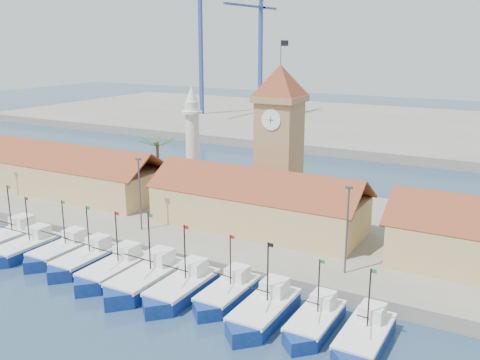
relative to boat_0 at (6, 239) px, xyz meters
The scene contains 22 objects.
ground 25.49m from the boat_0, ahead, with size 400.00×400.00×0.00m, color navy.
quay 33.08m from the boat_0, 40.03° to the left, with size 140.00×32.00×1.50m, color gray.
terminal 110.22m from the boat_0, 76.72° to the left, with size 240.00×80.00×2.00m, color gray.
boat_0 is the anchor object (origin of this frame).
boat_1 4.34m from the boat_0, 11.95° to the right, with size 3.48×9.54×7.22m.
boat_2 8.73m from the boat_0, ahead, with size 3.44×9.42×7.12m.
boat_3 12.90m from the boat_0, ahead, with size 3.48×9.53×7.21m.
boat_4 17.56m from the boat_0, ahead, with size 3.62×9.93×7.51m.
boat_5 21.98m from the boat_0, ahead, with size 3.93×10.76×8.14m.
boat_6 26.21m from the boat_0, ahead, with size 3.64×9.98×7.55m.
boat_7 30.54m from the boat_0, ahead, with size 3.32×9.10×6.88m.
boat_8 35.21m from the boat_0, ahead, with size 3.64×9.98×7.55m.
boat_9 39.79m from the boat_0, ahead, with size 3.22×8.81×6.67m.
boat_10 44.27m from the boat_0, ahead, with size 3.37×9.23×6.98m.
hall_left 18.79m from the boat_0, 111.12° to the left, with size 31.20×10.13×7.61m.
hall_center 30.82m from the boat_0, 34.29° to the left, with size 27.04×10.13×7.61m.
clock_tower 36.16m from the boat_0, 42.57° to the left, with size 5.80×5.80×22.70m.
minaret 28.72m from the boat_0, 67.77° to the left, with size 3.00×3.00×16.30m.
palm_tree 24.48m from the boat_0, 77.11° to the left, with size 5.60×5.03×8.39m.
lamp_posts 28.02m from the boat_0, 19.75° to the left, with size 80.70×0.25×9.03m.
crane_blue_far 107.73m from the boat_0, 110.43° to the left, with size 1.00×37.48×48.54m.
crane_blue_near 108.26m from the boat_0, 100.47° to the left, with size 1.00×30.71×39.22m.
Camera 1 is at (28.90, -36.51, 24.27)m, focal length 40.00 mm.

